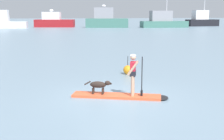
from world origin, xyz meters
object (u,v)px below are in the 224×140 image
paddleboard (122,96)px  moored_boat_center (106,20)px  moored_boat_far_port (201,20)px  person_paddler (133,72)px  moored_boat_outer (54,21)px  marker_buoy (128,70)px  moored_boat_far_starboard (163,21)px  dog (99,85)px

paddleboard → moored_boat_center: (8.71, 59.64, 1.68)m
moored_boat_far_port → person_paddler: bearing=-118.0°
moored_boat_center → moored_boat_far_port: size_ratio=1.15×
moored_boat_outer → marker_buoy: size_ratio=9.96×
moored_boat_far_starboard → marker_buoy: moored_boat_far_starboard is taller
moored_boat_outer → moored_boat_far_starboard: size_ratio=0.90×
moored_boat_far_port → paddleboard: bearing=-118.3°
moored_boat_far_starboard → moored_boat_far_port: (12.55, 5.86, 0.08)m
paddleboard → moored_boat_far_starboard: moored_boat_far_starboard is taller
moored_boat_far_starboard → moored_boat_far_port: size_ratio=1.24×
moored_boat_far_port → moored_boat_far_starboard: bearing=-155.0°
paddleboard → moored_boat_center: 60.30m
person_paddler → moored_boat_far_port: size_ratio=0.18×
person_paddler → moored_boat_outer: moored_boat_outer is taller
person_paddler → moored_boat_far_port: bearing=62.0°
moored_boat_far_starboard → moored_boat_center: bearing=173.4°
dog → moored_boat_center: moored_boat_center is taller
paddleboard → marker_buoy: size_ratio=3.83×
moored_boat_far_port → marker_buoy: moored_boat_far_port is taller
paddleboard → dog: bearing=161.4°
moored_boat_outer → moored_boat_far_port: size_ratio=1.12×
moored_boat_center → moored_boat_outer: bearing=157.7°
person_paddler → moored_boat_far_port: moored_boat_far_port is taller
dog → marker_buoy: marker_buoy is taller
person_paddler → dog: size_ratio=1.50×
moored_boat_center → moored_boat_far_starboard: size_ratio=0.93×
person_paddler → paddleboard: bearing=161.4°
moored_boat_outer → moored_boat_center: 12.89m
moored_boat_outer → moored_boat_center: (11.91, -4.89, 0.36)m
person_paddler → moored_boat_far_starboard: (21.57, 58.24, 0.40)m
moored_boat_far_starboard → marker_buoy: size_ratio=11.03×
moored_boat_outer → moored_boat_center: bearing=-22.3°
person_paddler → moored_boat_center: moored_boat_center is taller
marker_buoy → moored_boat_far_port: bearing=60.8°
moored_boat_far_starboard → dog: bearing=-111.5°
paddleboard → moored_boat_far_port: size_ratio=0.43×
paddleboard → moored_boat_center: moored_boat_center is taller
paddleboard → moored_boat_far_starboard: 62.13m
moored_boat_far_starboard → person_paddler: bearing=-110.3°
dog → marker_buoy: size_ratio=1.09×
marker_buoy → dog: bearing=-116.7°
moored_boat_outer → marker_buoy: moored_boat_outer is taller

